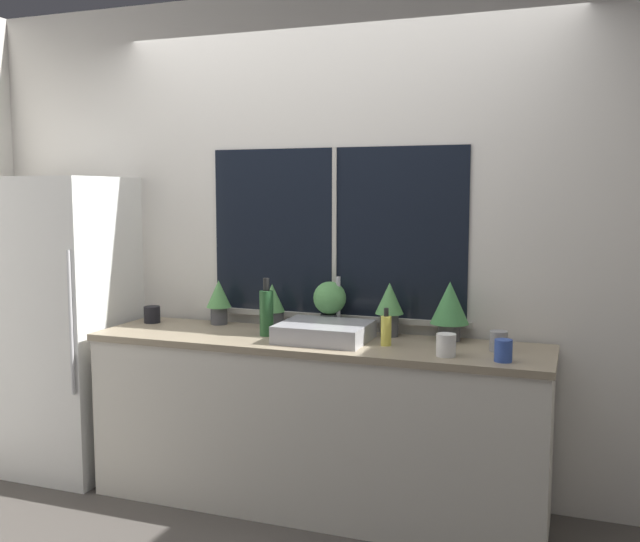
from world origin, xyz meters
name	(u,v)px	position (x,y,z in m)	size (l,w,h in m)	color
ground_plane	(295,528)	(0.00, 0.00, 0.00)	(14.00, 14.00, 0.00)	#4C4742
wall_back	(337,242)	(0.00, 0.62, 1.35)	(8.00, 0.09, 2.70)	silver
wall_left	(101,228)	(-2.21, 1.50, 1.35)	(0.06, 7.00, 2.70)	silver
counter	(315,423)	(0.00, 0.28, 0.44)	(2.35, 0.58, 0.88)	silver
refrigerator	(66,324)	(-1.57, 0.31, 0.85)	(0.70, 0.69, 1.71)	silver
sink	(325,331)	(0.06, 0.27, 0.93)	(0.44, 0.43, 0.30)	#ADADB2
potted_plant_far_left	(219,299)	(-0.66, 0.48, 1.03)	(0.14, 0.14, 0.25)	#4C4C51
potted_plant_left	(272,305)	(-0.33, 0.48, 1.01)	(0.14, 0.14, 0.24)	#4C4C51
potted_plant_center	(330,302)	(0.01, 0.48, 1.04)	(0.18, 0.18, 0.27)	#4C4C51
potted_plant_right	(389,305)	(0.33, 0.48, 1.05)	(0.15, 0.15, 0.28)	#4C4C51
potted_plant_far_right	(450,306)	(0.65, 0.48, 1.06)	(0.19, 0.19, 0.30)	#4C4C51
soap_bottle	(386,330)	(0.38, 0.26, 0.96)	(0.05, 0.05, 0.18)	#DBD14C
bottle_tall	(266,312)	(-0.27, 0.28, 1.01)	(0.07, 0.07, 0.30)	#235128
mug_grey	(499,341)	(0.91, 0.32, 0.93)	(0.08, 0.08, 0.10)	gray
mug_white	(446,345)	(0.69, 0.13, 0.93)	(0.09, 0.09, 0.10)	white
mug_black	(152,315)	(-1.04, 0.39, 0.93)	(0.09, 0.09, 0.09)	black
mug_blue	(503,351)	(0.95, 0.11, 0.93)	(0.08, 0.08, 0.10)	#3351AD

